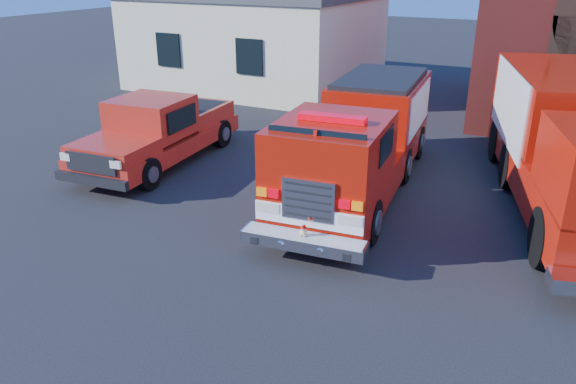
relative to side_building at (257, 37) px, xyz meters
The scene contains 4 objects.
ground 15.96m from the side_building, 55.30° to the right, with size 100.00×100.00×0.00m, color black.
side_building is the anchor object (origin of this frame).
fire_engine 13.83m from the side_building, 48.79° to the right, with size 3.25×8.68×2.61m.
pickup_truck 11.56m from the side_building, 74.15° to the right, with size 2.68×6.19×1.97m.
Camera 1 is at (4.71, -10.28, 5.54)m, focal length 35.00 mm.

